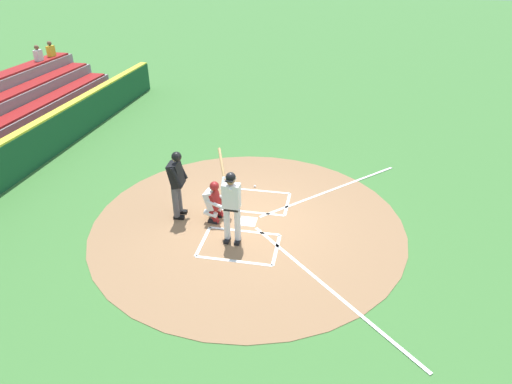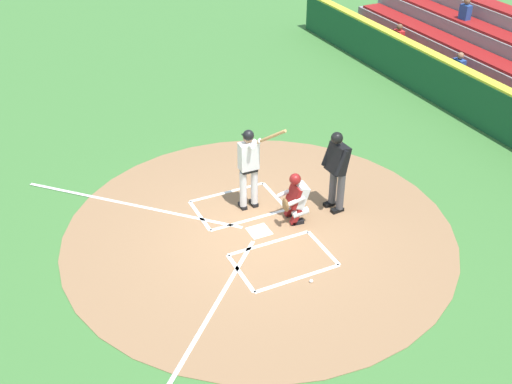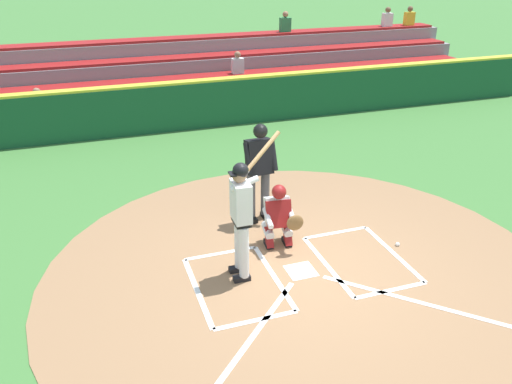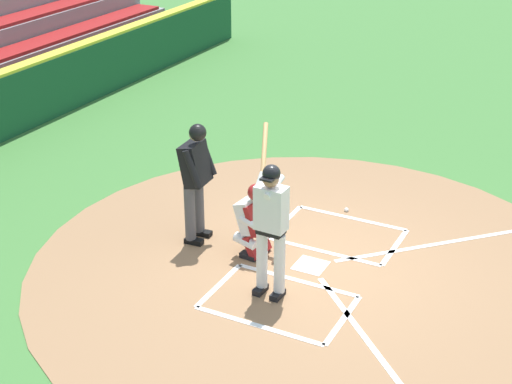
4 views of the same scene
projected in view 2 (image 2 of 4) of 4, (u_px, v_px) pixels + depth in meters
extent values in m
plane|color=#427A38|center=(259.00, 232.00, 12.95)|extent=(120.00, 120.00, 0.00)
cylinder|color=#99704C|center=(259.00, 231.00, 12.95)|extent=(8.00, 8.00, 0.01)
cube|color=white|center=(259.00, 231.00, 12.94)|extent=(0.44, 0.44, 0.01)
cube|color=white|center=(323.00, 248.00, 12.48)|extent=(1.20, 0.08, 0.01)
cube|color=white|center=(240.00, 273.00, 11.82)|extent=(1.20, 0.08, 0.01)
cube|color=white|center=(269.00, 243.00, 12.60)|extent=(0.08, 1.80, 0.01)
cube|color=white|center=(298.00, 278.00, 11.69)|extent=(0.08, 1.80, 0.01)
cube|color=white|center=(275.00, 196.00, 14.07)|extent=(1.20, 0.08, 0.01)
cube|color=white|center=(200.00, 216.00, 13.41)|extent=(1.20, 0.08, 0.01)
cube|color=white|center=(250.00, 220.00, 13.29)|extent=(0.08, 1.80, 0.01)
cube|color=white|center=(227.00, 192.00, 14.20)|extent=(0.08, 1.80, 0.01)
cube|color=white|center=(131.00, 205.00, 13.77)|extent=(3.73, 3.73, 0.01)
cube|color=white|center=(201.00, 329.00, 10.58)|extent=(3.73, 3.73, 0.01)
cylinder|color=white|center=(243.00, 189.00, 13.40)|extent=(0.15, 0.15, 0.84)
cube|color=black|center=(243.00, 206.00, 13.67)|extent=(0.26, 0.13, 0.09)
cylinder|color=white|center=(254.00, 187.00, 13.48)|extent=(0.15, 0.15, 0.84)
cube|color=black|center=(254.00, 203.00, 13.76)|extent=(0.26, 0.13, 0.09)
cube|color=black|center=(249.00, 169.00, 13.19)|extent=(0.23, 0.35, 0.10)
cube|color=white|center=(249.00, 156.00, 13.02)|extent=(0.25, 0.41, 0.60)
sphere|color=#9E7051|center=(248.00, 138.00, 12.82)|extent=(0.21, 0.21, 0.21)
sphere|color=black|center=(248.00, 135.00, 12.76)|extent=(0.23, 0.23, 0.23)
cube|color=black|center=(246.00, 135.00, 12.87)|extent=(0.12, 0.17, 0.02)
cylinder|color=white|center=(249.00, 145.00, 12.83)|extent=(0.43, 0.10, 0.21)
cylinder|color=white|center=(258.00, 143.00, 12.90)|extent=(0.27, 0.10, 0.29)
cylinder|color=#AD7F4C|center=(272.00, 136.00, 12.50)|extent=(0.69, 0.34, 0.53)
cylinder|color=#AD7F4C|center=(259.00, 142.00, 12.82)|extent=(0.10, 0.10, 0.08)
cube|color=black|center=(297.00, 222.00, 13.16)|extent=(0.15, 0.27, 0.09)
cube|color=maroon|center=(296.00, 216.00, 13.07)|extent=(0.15, 0.25, 0.37)
cylinder|color=silver|center=(301.00, 212.00, 13.05)|extent=(0.19, 0.37, 0.21)
cube|color=black|center=(292.00, 214.00, 13.41)|extent=(0.15, 0.27, 0.09)
cube|color=maroon|center=(290.00, 208.00, 13.32)|extent=(0.15, 0.25, 0.37)
cylinder|color=silver|center=(295.00, 204.00, 13.30)|extent=(0.19, 0.37, 0.21)
cube|color=silver|center=(299.00, 195.00, 13.00)|extent=(0.44, 0.40, 0.52)
cube|color=maroon|center=(294.00, 196.00, 12.97)|extent=(0.44, 0.26, 0.46)
sphere|color=tan|center=(296.00, 180.00, 12.78)|extent=(0.21, 0.21, 0.21)
sphere|color=maroon|center=(295.00, 179.00, 12.76)|extent=(0.24, 0.24, 0.24)
cylinder|color=silver|center=(295.00, 202.00, 12.80)|extent=(0.14, 0.46, 0.20)
cylinder|color=silver|center=(287.00, 192.00, 13.12)|extent=(0.14, 0.46, 0.20)
ellipsoid|color=brown|center=(285.00, 205.00, 12.76)|extent=(0.29, 0.13, 0.28)
cylinder|color=#4C4C51|center=(341.00, 191.00, 13.30)|extent=(0.16, 0.16, 0.86)
cube|color=black|center=(337.00, 210.00, 13.53)|extent=(0.15, 0.29, 0.09)
cylinder|color=#4C4C51|center=(333.00, 185.00, 13.51)|extent=(0.16, 0.16, 0.86)
cube|color=black|center=(330.00, 204.00, 13.74)|extent=(0.15, 0.29, 0.09)
cube|color=black|center=(338.00, 158.00, 12.99)|extent=(0.46, 0.39, 0.66)
sphere|color=tan|center=(338.00, 139.00, 12.72)|extent=(0.22, 0.22, 0.22)
sphere|color=black|center=(337.00, 138.00, 12.70)|extent=(0.25, 0.25, 0.25)
cylinder|color=black|center=(341.00, 163.00, 12.77)|extent=(0.12, 0.29, 0.56)
cylinder|color=black|center=(328.00, 153.00, 13.12)|extent=(0.12, 0.29, 0.56)
sphere|color=white|center=(311.00, 281.00, 11.59)|extent=(0.07, 0.07, 0.07)
cube|color=#284C9E|center=(459.00, 67.00, 18.63)|extent=(0.36, 0.22, 0.46)
sphere|color=#9E7051|center=(461.00, 56.00, 18.44)|extent=(0.20, 0.20, 0.20)
cube|color=#284C9E|center=(465.00, 12.00, 20.19)|extent=(0.36, 0.22, 0.46)
sphere|color=brown|center=(467.00, 1.00, 20.01)|extent=(0.20, 0.20, 0.20)
cube|color=red|center=(398.00, 37.00, 20.86)|extent=(0.36, 0.22, 0.46)
sphere|color=brown|center=(400.00, 27.00, 20.68)|extent=(0.20, 0.20, 0.20)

